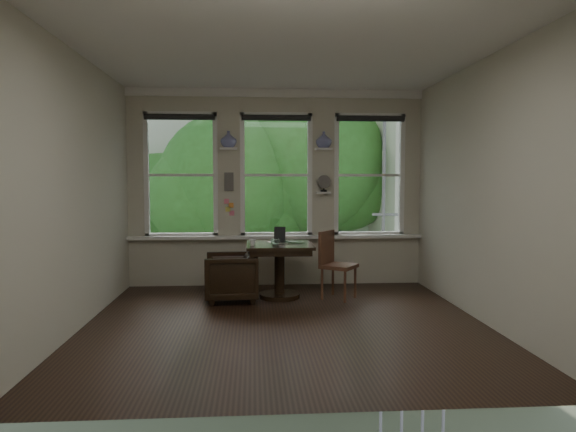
{
  "coord_description": "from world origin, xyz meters",
  "views": [
    {
      "loc": [
        -0.36,
        -5.69,
        1.62
      ],
      "look_at": [
        0.09,
        0.9,
        1.16
      ],
      "focal_mm": 32.0,
      "sensor_mm": 36.0,
      "label": 1
    }
  ],
  "objects": [
    {
      "name": "shelf_right",
      "position": [
        0.72,
        2.15,
        2.1
      ],
      "size": [
        0.26,
        0.16,
        0.03
      ],
      "primitive_type": "cube",
      "color": "white",
      "rests_on": "ground"
    },
    {
      "name": "vase_right",
      "position": [
        0.72,
        2.15,
        2.24
      ],
      "size": [
        0.24,
        0.24,
        0.25
      ],
      "primitive_type": "imported",
      "color": "silver",
      "rests_on": "shelf_right"
    },
    {
      "name": "ceiling",
      "position": [
        0.0,
        0.0,
        3.0
      ],
      "size": [
        4.5,
        4.5,
        0.0
      ],
      "primitive_type": "plane",
      "rotation": [
        3.14,
        0.0,
        0.0
      ],
      "color": "silver",
      "rests_on": "ground"
    },
    {
      "name": "ground",
      "position": [
        0.0,
        0.0,
        0.0
      ],
      "size": [
        4.5,
        4.5,
        0.0
      ],
      "primitive_type": "plane",
      "color": "black",
      "rests_on": "ground"
    },
    {
      "name": "mug",
      "position": [
        -0.37,
        1.14,
        0.79
      ],
      "size": [
        0.09,
        0.09,
        0.08
      ],
      "primitive_type": "imported",
      "rotation": [
        0.0,
        0.0,
        0.02
      ],
      "color": "white",
      "rests_on": "table"
    },
    {
      "name": "desk_fan",
      "position": [
        0.72,
        2.13,
        1.53
      ],
      "size": [
        0.2,
        0.2,
        0.24
      ],
      "primitive_type": null,
      "color": "#59544F",
      "rests_on": "ground"
    },
    {
      "name": "wall_front",
      "position": [
        0.0,
        -2.25,
        1.5
      ],
      "size": [
        4.5,
        0.0,
        4.5
      ],
      "primitive_type": "plane",
      "rotation": [
        -1.57,
        0.0,
        0.0
      ],
      "color": "beige",
      "rests_on": "ground"
    },
    {
      "name": "tablet",
      "position": [
        0.01,
        1.46,
        0.86
      ],
      "size": [
        0.17,
        0.1,
        0.22
      ],
      "primitive_type": "cube",
      "rotation": [
        -0.26,
        0.0,
        -0.17
      ],
      "color": "black",
      "rests_on": "table"
    },
    {
      "name": "cushion_red",
      "position": [
        -0.66,
        1.17,
        0.45
      ],
      "size": [
        0.45,
        0.45,
        0.06
      ],
      "primitive_type": "cube",
      "color": "maroon",
      "rests_on": "armchair_left"
    },
    {
      "name": "side_chair_right",
      "position": [
        0.81,
        1.18,
        0.46
      ],
      "size": [
        0.58,
        0.58,
        0.92
      ],
      "primitive_type": null,
      "rotation": [
        0.0,
        0.0,
        0.97
      ],
      "color": "#4E2F1C",
      "rests_on": "ground"
    },
    {
      "name": "shelf_left",
      "position": [
        -0.72,
        2.15,
        2.1
      ],
      "size": [
        0.26,
        0.16,
        0.03
      ],
      "primitive_type": "cube",
      "color": "white",
      "rests_on": "ground"
    },
    {
      "name": "drinking_glass",
      "position": [
        -0.07,
        1.04,
        0.8
      ],
      "size": [
        0.15,
        0.15,
        0.1
      ],
      "primitive_type": "imported",
      "rotation": [
        0.0,
        0.0,
        -0.21
      ],
      "color": "white",
      "rests_on": "table"
    },
    {
      "name": "window_center",
      "position": [
        0.0,
        2.25,
        1.7
      ],
      "size": [
        1.1,
        0.12,
        1.9
      ],
      "primitive_type": null,
      "color": "white",
      "rests_on": "ground"
    },
    {
      "name": "intercom",
      "position": [
        -0.72,
        2.18,
        1.6
      ],
      "size": [
        0.14,
        0.06,
        0.28
      ],
      "primitive_type": "cube",
      "color": "#59544F",
      "rests_on": "ground"
    },
    {
      "name": "window_right",
      "position": [
        1.45,
        2.25,
        1.7
      ],
      "size": [
        1.1,
        0.12,
        1.9
      ],
      "primitive_type": null,
      "color": "white",
      "rests_on": "ground"
    },
    {
      "name": "wall_left",
      "position": [
        -2.25,
        0.0,
        1.5
      ],
      "size": [
        0.0,
        4.5,
        4.5
      ],
      "primitive_type": "plane",
      "rotation": [
        1.57,
        0.0,
        1.57
      ],
      "color": "beige",
      "rests_on": "ground"
    },
    {
      "name": "sticky_notes",
      "position": [
        -0.72,
        2.19,
        1.25
      ],
      "size": [
        0.16,
        0.01,
        0.24
      ],
      "primitive_type": null,
      "color": "pink",
      "rests_on": "ground"
    },
    {
      "name": "wall_right",
      "position": [
        2.25,
        0.0,
        1.5
      ],
      "size": [
        0.0,
        4.5,
        4.5
      ],
      "primitive_type": "plane",
      "rotation": [
        1.57,
        0.0,
        -1.57
      ],
      "color": "beige",
      "rests_on": "ground"
    },
    {
      "name": "vase_left",
      "position": [
        -0.72,
        2.15,
        2.24
      ],
      "size": [
        0.24,
        0.24,
        0.25
      ],
      "primitive_type": "imported",
      "color": "silver",
      "rests_on": "shelf_left"
    },
    {
      "name": "table",
      "position": [
        0.0,
        1.31,
        0.38
      ],
      "size": [
        0.9,
        0.9,
        0.75
      ],
      "primitive_type": null,
      "color": "black",
      "rests_on": "ground"
    },
    {
      "name": "window_left",
      "position": [
        -1.45,
        2.25,
        1.7
      ],
      "size": [
        1.1,
        0.12,
        1.9
      ],
      "primitive_type": null,
      "color": "white",
      "rests_on": "ground"
    },
    {
      "name": "armchair_left",
      "position": [
        -0.66,
        1.17,
        0.32
      ],
      "size": [
        0.73,
        0.71,
        0.64
      ],
      "primitive_type": "imported",
      "rotation": [
        0.0,
        0.0,
        -1.53
      ],
      "color": "black",
      "rests_on": "ground"
    },
    {
      "name": "wall_back",
      "position": [
        0.0,
        2.25,
        1.5
      ],
      "size": [
        4.5,
        0.0,
        4.5
      ],
      "primitive_type": "plane",
      "rotation": [
        1.57,
        0.0,
        0.0
      ],
      "color": "beige",
      "rests_on": "ground"
    },
    {
      "name": "papers",
      "position": [
        -0.02,
        1.45,
        0.75
      ],
      "size": [
        0.29,
        0.35,
        0.0
      ],
      "primitive_type": "cube",
      "rotation": [
        0.0,
        0.0,
        0.28
      ],
      "color": "silver",
      "rests_on": "table"
    },
    {
      "name": "laptop",
      "position": [
        0.17,
        1.33,
        0.76
      ],
      "size": [
        0.35,
        0.25,
        0.03
      ],
      "primitive_type": "imported",
      "rotation": [
        0.0,
        0.0,
        -0.11
      ],
      "color": "black",
      "rests_on": "table"
    }
  ]
}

